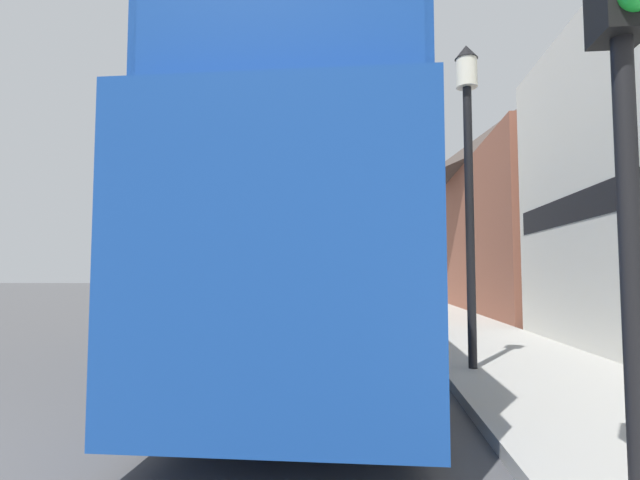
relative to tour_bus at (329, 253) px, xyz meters
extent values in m
plane|color=#4C4C4F|center=(-4.04, 14.79, -1.91)|extent=(144.00, 144.00, 0.00)
cube|color=#ADAAA3|center=(3.18, 11.79, -1.84)|extent=(2.85, 108.00, 0.14)
cube|color=#935642|center=(7.60, 13.91, 1.12)|extent=(6.00, 17.63, 6.06)
pyramid|color=#473D38|center=(7.60, 13.91, 5.69)|extent=(6.00, 17.63, 3.09)
cube|color=#19479E|center=(0.00, -0.14, -0.29)|extent=(2.50, 10.73, 2.63)
cube|color=white|center=(0.00, -0.68, -0.16)|extent=(2.49, 5.91, 0.45)
cube|color=black|center=(0.00, -0.14, 0.53)|extent=(2.52, 9.87, 0.70)
cube|color=#19479E|center=(0.00, -0.14, 1.08)|extent=(2.49, 9.87, 0.10)
cube|color=#19479E|center=(-1.19, -0.14, 1.75)|extent=(0.12, 9.86, 1.25)
cube|color=#19479E|center=(1.18, -0.15, 1.75)|extent=(0.12, 9.86, 1.25)
cube|color=#19479E|center=(-0.03, -5.04, 1.75)|extent=(2.44, 0.08, 1.25)
cube|color=#19479E|center=(0.02, 4.04, 1.75)|extent=(2.45, 1.51, 1.25)
cylinder|color=black|center=(-1.08, 3.18, -1.36)|extent=(0.29, 1.10, 1.10)
cylinder|color=black|center=(1.12, 3.17, -1.36)|extent=(0.29, 1.10, 1.10)
cylinder|color=black|center=(-1.12, -3.24, -1.36)|extent=(0.29, 1.10, 1.10)
cylinder|color=black|center=(1.08, -3.26, -1.36)|extent=(0.29, 1.10, 1.10)
cube|color=black|center=(0.58, 8.85, -1.37)|extent=(1.96, 4.04, 0.71)
cube|color=black|center=(0.58, 8.73, -0.73)|extent=(1.68, 1.96, 0.56)
cylinder|color=black|center=(-0.30, 10.06, -1.56)|extent=(0.22, 0.70, 0.70)
cylinder|color=black|center=(1.39, 10.11, -1.56)|extent=(0.22, 0.70, 0.70)
cylinder|color=black|center=(-0.23, 7.59, -1.56)|extent=(0.22, 0.70, 0.70)
cylinder|color=black|center=(1.46, 7.64, -1.56)|extent=(0.22, 0.70, 0.70)
cylinder|color=black|center=(2.15, -5.86, -0.40)|extent=(0.12, 0.12, 2.74)
cylinder|color=black|center=(2.22, -1.13, 0.36)|extent=(0.13, 0.13, 4.27)
cylinder|color=silver|center=(2.22, -1.13, 2.72)|extent=(0.32, 0.32, 0.45)
cone|color=black|center=(2.22, -1.13, 3.06)|extent=(0.35, 0.35, 0.22)
cylinder|color=black|center=(2.16, 7.71, 0.32)|extent=(0.13, 0.13, 4.18)
cylinder|color=silver|center=(2.16, 7.71, 2.63)|extent=(0.32, 0.32, 0.45)
cone|color=black|center=(2.16, 7.71, 2.97)|extent=(0.35, 0.35, 0.22)
cylinder|color=black|center=(2.41, 16.56, 0.11)|extent=(0.13, 0.13, 3.75)
cylinder|color=silver|center=(2.41, 16.56, 2.21)|extent=(0.32, 0.32, 0.45)
cone|color=black|center=(2.41, 16.56, 2.54)|extent=(0.35, 0.35, 0.22)
camera|label=1|loc=(0.67, -8.81, -0.40)|focal=28.00mm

